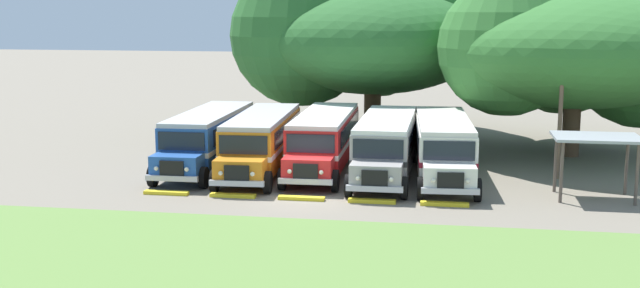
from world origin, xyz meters
The scene contains 16 objects.
ground_plane centered at (0.00, 0.00, 0.00)m, with size 220.00×220.00×0.00m, color slate.
foreground_grass_strip centered at (0.00, -9.32, 0.00)m, with size 80.00×11.19×0.01m, color olive.
parked_bus_slot_0 centered at (-6.05, 5.51, 1.58)m, with size 2.84×10.86×2.82m.
parked_bus_slot_1 centered at (-3.13, 5.00, 1.58)m, with size 3.14×10.90×2.82m.
parked_bus_slot_2 centered at (-0.10, 5.85, 1.58)m, with size 2.86×10.86×2.82m.
parked_bus_slot_3 centered at (3.12, 4.96, 1.58)m, with size 2.68×10.84×2.82m.
parked_bus_slot_4 centered at (5.87, 5.04, 1.58)m, with size 3.29×10.93×2.82m.
curb_wheelstop_0 centered at (-6.04, -0.76, 0.07)m, with size 2.00×0.36×0.15m, color yellow.
curb_wheelstop_1 centered at (-3.02, -0.76, 0.07)m, with size 2.00×0.36×0.15m, color yellow.
curb_wheelstop_2 centered at (0.00, -0.76, 0.07)m, with size 2.00×0.36×0.15m, color yellow.
curb_wheelstop_3 centered at (3.02, -0.76, 0.07)m, with size 2.00×0.36×0.15m, color yellow.
curb_wheelstop_4 centered at (6.04, -0.76, 0.07)m, with size 2.00×0.36×0.15m, color yellow.
broad_shade_tree centered at (0.44, 17.84, 6.14)m, with size 16.06×15.75×10.87m.
secondary_tree centered at (13.12, 12.65, 5.80)m, with size 15.72×15.48×10.04m.
utility_pole centered at (11.29, 5.41, 3.55)m, with size 1.80×0.20×6.61m.
waiting_shelter centered at (12.32, 1.59, 2.45)m, with size 3.60×2.60×2.72m.
Camera 1 is at (6.17, -32.74, 8.08)m, focal length 44.13 mm.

